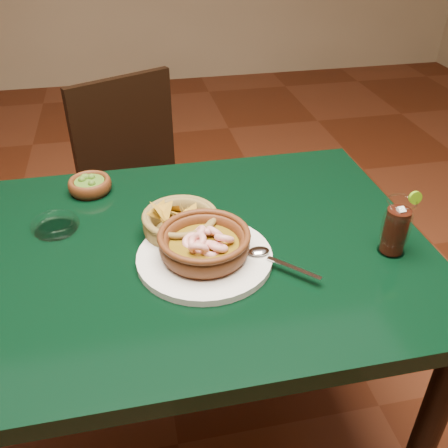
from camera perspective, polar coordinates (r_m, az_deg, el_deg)
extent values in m
plane|color=#471C0C|center=(1.68, -5.27, -23.76)|extent=(7.00, 7.00, 0.00)
cube|color=black|center=(1.13, -7.18, -3.62)|extent=(1.20, 0.80, 0.04)
cylinder|color=black|center=(1.33, 21.74, -22.31)|extent=(0.06, 0.06, 0.71)
cylinder|color=black|center=(1.73, 10.60, -4.42)|extent=(0.06, 0.06, 0.71)
cube|color=black|center=(1.82, -7.83, 1.28)|extent=(0.54, 0.54, 0.04)
cylinder|color=black|center=(1.77, -9.33, -9.04)|extent=(0.04, 0.04, 0.44)
cylinder|color=black|center=(1.91, -0.09, -4.83)|extent=(0.04, 0.04, 0.44)
cylinder|color=black|center=(2.02, -14.15, -3.43)|extent=(0.04, 0.04, 0.44)
cylinder|color=black|center=(2.14, -5.70, -0.09)|extent=(0.04, 0.04, 0.44)
cube|color=black|center=(1.86, -11.30, 9.82)|extent=(0.37, 0.19, 0.43)
cylinder|color=silver|center=(1.07, -2.23, -3.83)|extent=(0.29, 0.29, 0.02)
cylinder|color=#49220F|center=(1.07, -2.24, -3.32)|extent=(0.17, 0.17, 0.01)
torus|color=#49220F|center=(1.05, -2.27, -2.33)|extent=(0.21, 0.21, 0.04)
torus|color=#49220F|center=(1.04, -2.30, -1.27)|extent=(0.20, 0.20, 0.01)
cylinder|color=brown|center=(1.05, -2.27, -2.37)|extent=(0.15, 0.15, 0.01)
torus|color=#E8A89D|center=(1.05, 0.02, -1.68)|extent=(0.06, 0.06, 0.04)
torus|color=#E8A89D|center=(1.07, -1.05, -1.03)|extent=(0.06, 0.05, 0.05)
torus|color=#E8A89D|center=(1.07, -2.09, -1.01)|extent=(0.06, 0.05, 0.04)
torus|color=#E8A89D|center=(1.06, -2.99, -1.13)|extent=(0.05, 0.05, 0.05)
torus|color=#E8A89D|center=(1.05, -3.67, -2.04)|extent=(0.05, 0.05, 0.04)
torus|color=#E8A89D|center=(1.04, -3.07, -1.97)|extent=(0.06, 0.06, 0.05)
torus|color=#E8A89D|center=(1.02, -2.92, -2.90)|extent=(0.06, 0.05, 0.06)
torus|color=#E8A89D|center=(1.03, -1.56, -2.90)|extent=(0.06, 0.06, 0.04)
torus|color=#E8A89D|center=(1.03, -0.68, -2.61)|extent=(0.05, 0.06, 0.04)
cube|color=silver|center=(1.04, 7.98, -5.00)|extent=(0.09, 0.10, 0.00)
ellipsoid|color=silver|center=(1.07, 4.00, -3.11)|extent=(0.05, 0.03, 0.01)
cylinder|color=olive|center=(1.16, -4.94, -1.06)|extent=(0.15, 0.15, 0.01)
torus|color=olive|center=(1.14, -4.99, -0.08)|extent=(0.20, 0.20, 0.06)
torus|color=olive|center=(1.13, -5.06, 0.96)|extent=(0.17, 0.17, 0.01)
cone|color=#BA881F|center=(1.11, -6.41, -0.04)|extent=(0.05, 0.08, 0.08)
cone|color=#BA881F|center=(1.14, -3.06, 0.88)|extent=(0.07, 0.09, 0.06)
cone|color=#BA881F|center=(1.11, -7.32, 1.56)|extent=(0.05, 0.07, 0.06)
cone|color=#BA881F|center=(1.13, -4.49, 0.55)|extent=(0.08, 0.05, 0.08)
cone|color=#BA881F|center=(1.13, -5.91, 0.36)|extent=(0.04, 0.08, 0.08)
cone|color=#BA881F|center=(1.13, -7.42, 1.38)|extent=(0.08, 0.06, 0.07)
cone|color=#BA881F|center=(1.12, -6.92, 1.49)|extent=(0.09, 0.07, 0.06)
cone|color=#BA881F|center=(1.13, -5.73, 1.67)|extent=(0.08, 0.05, 0.08)
cone|color=#BA881F|center=(1.13, -5.06, 0.47)|extent=(0.08, 0.09, 0.05)
cone|color=#BA881F|center=(1.12, -6.99, 1.20)|extent=(0.07, 0.09, 0.05)
cone|color=#BA881F|center=(1.13, -5.32, -0.45)|extent=(0.06, 0.07, 0.07)
cone|color=#BA881F|center=(1.13, -4.50, 1.18)|extent=(0.02, 0.06, 0.06)
cone|color=#BA881F|center=(1.10, -5.62, -0.61)|extent=(0.06, 0.04, 0.07)
cone|color=#BA881F|center=(1.12, -5.09, 1.21)|extent=(0.06, 0.07, 0.05)
cone|color=#BA881F|center=(1.12, -3.91, 1.11)|extent=(0.08, 0.07, 0.05)
cone|color=#BA881F|center=(1.15, -5.76, 0.72)|extent=(0.02, 0.09, 0.08)
cylinder|color=#49220F|center=(1.36, -14.97, 3.70)|extent=(0.09, 0.09, 0.01)
torus|color=#49220F|center=(1.35, -15.08, 4.37)|extent=(0.13, 0.13, 0.04)
cylinder|color=#2E5514|center=(1.35, -15.12, 4.61)|extent=(0.08, 0.08, 0.01)
sphere|color=#2E5514|center=(1.33, -14.88, 4.50)|extent=(0.02, 0.02, 0.02)
sphere|color=#2E5514|center=(1.37, -15.48, 5.18)|extent=(0.02, 0.02, 0.02)
sphere|color=#2E5514|center=(1.37, -15.70, 5.15)|extent=(0.02, 0.02, 0.02)
sphere|color=#2E5514|center=(1.36, -14.90, 5.20)|extent=(0.02, 0.02, 0.02)
sphere|color=#2E5514|center=(1.36, -15.92, 4.89)|extent=(0.02, 0.02, 0.02)
cylinder|color=white|center=(1.16, 18.52, -2.81)|extent=(0.06, 0.06, 0.01)
torus|color=white|center=(1.13, 19.07, -0.29)|extent=(0.13, 0.13, 0.07)
cylinder|color=black|center=(1.13, 18.98, -0.73)|extent=(0.05, 0.05, 0.10)
cube|color=silver|center=(1.11, 19.21, 0.64)|extent=(0.02, 0.02, 0.02)
cube|color=silver|center=(1.11, 19.54, 1.39)|extent=(0.02, 0.02, 0.02)
cube|color=silver|center=(1.12, 19.23, 0.98)|extent=(0.02, 0.02, 0.02)
cube|color=silver|center=(1.12, 19.32, 1.17)|extent=(0.02, 0.02, 0.02)
cube|color=silver|center=(1.11, 18.82, 1.20)|extent=(0.02, 0.02, 0.02)
cube|color=silver|center=(1.10, 19.20, 0.43)|extent=(0.02, 0.02, 0.02)
torus|color=white|center=(1.10, 19.68, 2.42)|extent=(0.06, 0.06, 0.00)
cylinder|color=#598F0F|center=(1.11, 21.02, 2.82)|extent=(0.03, 0.01, 0.03)
cylinder|color=white|center=(1.23, -18.67, -0.49)|extent=(0.10, 0.10, 0.01)
torus|color=white|center=(1.23, -18.76, -0.06)|extent=(0.12, 0.12, 0.03)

